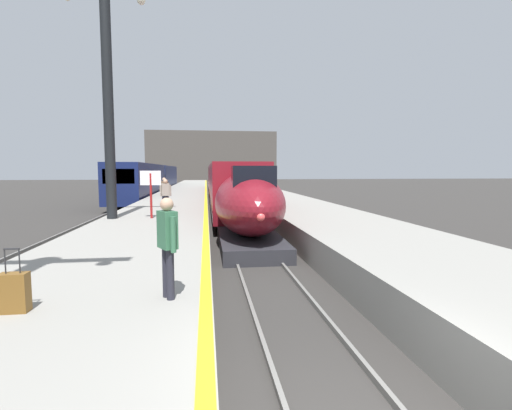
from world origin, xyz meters
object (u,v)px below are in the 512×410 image
at_px(passenger_mid_platform, 164,189).
at_px(passenger_far_waiting, 166,193).
at_px(departure_info_board, 151,185).
at_px(regional_train_adjacent, 153,179).
at_px(station_column_mid, 107,77).
at_px(rolling_suitcase, 14,292).
at_px(highspeed_train_main, 228,186).
at_px(passenger_near_edge, 168,240).

xyz_separation_m(passenger_mid_platform, passenger_far_waiting, (0.54, -4.43, 0.00)).
distance_m(passenger_far_waiting, departure_info_board, 2.41).
distance_m(regional_train_adjacent, station_column_mid, 30.03).
bearing_deg(rolling_suitcase, departure_info_board, 87.73).
relative_size(passenger_mid_platform, passenger_far_waiting, 1.00).
xyz_separation_m(regional_train_adjacent, passenger_mid_platform, (3.77, -22.90, -0.09)).
height_order(station_column_mid, passenger_mid_platform, station_column_mid).
relative_size(passenger_mid_platform, rolling_suitcase, 1.72).
bearing_deg(passenger_mid_platform, rolling_suitcase, -90.95).
bearing_deg(departure_info_board, highspeed_train_main, 72.69).
bearing_deg(station_column_mid, departure_info_board, -4.03).
bearing_deg(highspeed_train_main, station_column_mid, -113.94).
height_order(highspeed_train_main, departure_info_board, highspeed_train_main).
bearing_deg(regional_train_adjacent, rolling_suitcase, -85.14).
distance_m(highspeed_train_main, passenger_near_edge, 24.42).
xyz_separation_m(regional_train_adjacent, station_column_mid, (2.20, -29.52, 5.04)).
relative_size(station_column_mid, departure_info_board, 4.87).
bearing_deg(passenger_near_edge, station_column_mid, 107.71).
bearing_deg(rolling_suitcase, passenger_mid_platform, 89.05).
bearing_deg(station_column_mid, passenger_far_waiting, 46.02).
height_order(highspeed_train_main, station_column_mid, station_column_mid).
bearing_deg(highspeed_train_main, departure_info_board, -107.31).
height_order(station_column_mid, passenger_near_edge, station_column_mid).
height_order(highspeed_train_main, regional_train_adjacent, regional_train_adjacent).
distance_m(station_column_mid, departure_info_board, 4.93).
bearing_deg(passenger_near_edge, rolling_suitcase, -171.43).
bearing_deg(station_column_mid, passenger_near_edge, -72.29).
relative_size(station_column_mid, passenger_near_edge, 6.10).
xyz_separation_m(highspeed_train_main, passenger_near_edge, (-2.38, -24.30, 0.12)).
relative_size(regional_train_adjacent, passenger_near_edge, 21.66).
bearing_deg(passenger_mid_platform, station_column_mid, -103.36).
xyz_separation_m(passenger_far_waiting, rolling_suitcase, (-0.84, -13.54, -0.69)).
distance_m(highspeed_train_main, regional_train_adjacent, 18.14).
relative_size(rolling_suitcase, departure_info_board, 0.46).
bearing_deg(passenger_near_edge, departure_info_board, 99.36).
relative_size(passenger_near_edge, departure_info_board, 0.80).
height_order(highspeed_train_main, passenger_near_edge, highspeed_train_main).
bearing_deg(rolling_suitcase, regional_train_adjacent, 94.86).
height_order(rolling_suitcase, departure_info_board, departure_info_board).
distance_m(regional_train_adjacent, passenger_near_edge, 40.93).
relative_size(passenger_far_waiting, departure_info_board, 0.80).
relative_size(regional_train_adjacent, rolling_suitcase, 37.27).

